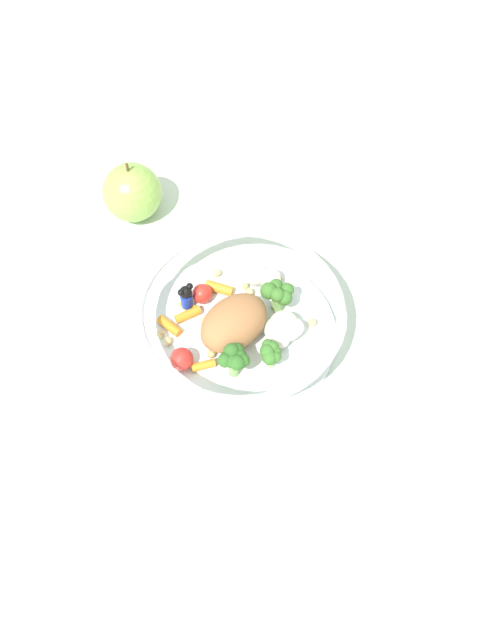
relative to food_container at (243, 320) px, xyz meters
The scene contains 4 objects.
ground_plane 0.04m from the food_container, 52.42° to the right, with size 2.40×2.40×0.00m, color silver.
food_container is the anchor object (origin of this frame).
loose_apple 0.24m from the food_container, 119.20° to the right, with size 0.08×0.08×0.09m.
folded_napkin 0.23m from the food_container, 43.63° to the left, with size 0.15×0.12×0.01m, color silver.
Camera 1 is at (0.37, 0.18, 0.68)m, focal length 37.16 mm.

